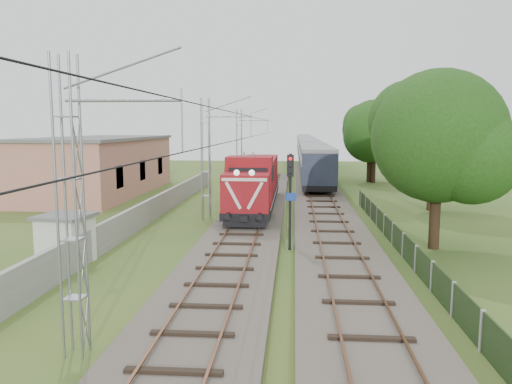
# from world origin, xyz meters

# --- Properties ---
(ground) EXTENTS (140.00, 140.00, 0.00)m
(ground) POSITION_xyz_m (0.00, 0.00, 0.00)
(ground) COLOR #375B22
(ground) RESTS_ON ground
(track_main) EXTENTS (4.20, 70.00, 0.45)m
(track_main) POSITION_xyz_m (0.00, 7.00, 0.18)
(track_main) COLOR #6B6054
(track_main) RESTS_ON ground
(track_side) EXTENTS (4.20, 80.00, 0.45)m
(track_side) POSITION_xyz_m (5.00, 20.00, 0.18)
(track_side) COLOR #6B6054
(track_side) RESTS_ON ground
(catenary) EXTENTS (3.31, 70.00, 8.00)m
(catenary) POSITION_xyz_m (-2.95, 12.00, 4.05)
(catenary) COLOR gray
(catenary) RESTS_ON ground
(boundary_wall) EXTENTS (0.25, 40.00, 1.50)m
(boundary_wall) POSITION_xyz_m (-6.50, 12.00, 0.75)
(boundary_wall) COLOR #9E9E99
(boundary_wall) RESTS_ON ground
(station_building) EXTENTS (8.40, 20.40, 5.22)m
(station_building) POSITION_xyz_m (-15.00, 24.00, 2.63)
(station_building) COLOR tan
(station_building) RESTS_ON ground
(fence) EXTENTS (0.12, 32.00, 1.20)m
(fence) POSITION_xyz_m (8.00, 3.00, 0.60)
(fence) COLOR black
(fence) RESTS_ON ground
(locomotive) EXTENTS (2.87, 16.41, 4.17)m
(locomotive) POSITION_xyz_m (0.00, 15.47, 2.17)
(locomotive) COLOR black
(locomotive) RESTS_ON ground
(coach_rake) EXTENTS (3.10, 92.54, 3.58)m
(coach_rake) POSITION_xyz_m (5.00, 68.06, 2.56)
(coach_rake) COLOR black
(coach_rake) RESTS_ON ground
(signal_post) EXTENTS (0.53, 0.42, 4.84)m
(signal_post) POSITION_xyz_m (2.64, 4.00, 3.33)
(signal_post) COLOR black
(signal_post) RESTS_ON ground
(relay_hut) EXTENTS (2.50, 2.50, 2.26)m
(relay_hut) POSITION_xyz_m (-7.40, 0.78, 1.14)
(relay_hut) COLOR silver
(relay_hut) RESTS_ON ground
(tree_a) EXTENTS (6.93, 6.60, 8.99)m
(tree_a) POSITION_xyz_m (10.00, 4.90, 5.61)
(tree_a) COLOR #372516
(tree_a) RESTS_ON ground
(tree_b) EXTENTS (7.33, 6.98, 9.50)m
(tree_b) POSITION_xyz_m (12.98, 16.89, 5.93)
(tree_b) COLOR #372516
(tree_b) RESTS_ON ground
(tree_c) EXTENTS (6.33, 6.02, 8.20)m
(tree_c) POSITION_xyz_m (11.27, 35.90, 5.11)
(tree_c) COLOR #372516
(tree_c) RESTS_ON ground
(tree_d) EXTENTS (7.03, 6.70, 9.12)m
(tree_d) POSITION_xyz_m (11.64, 35.33, 5.69)
(tree_d) COLOR #372516
(tree_d) RESTS_ON ground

